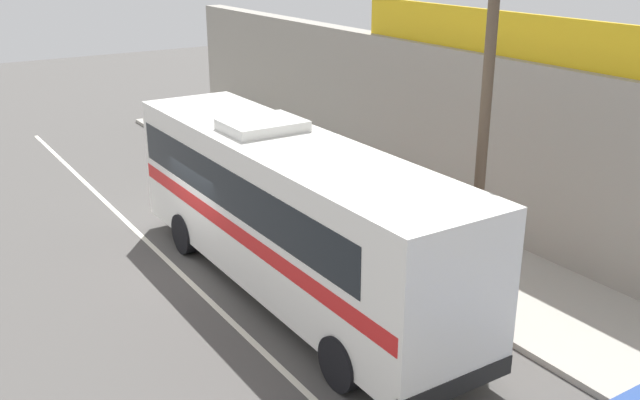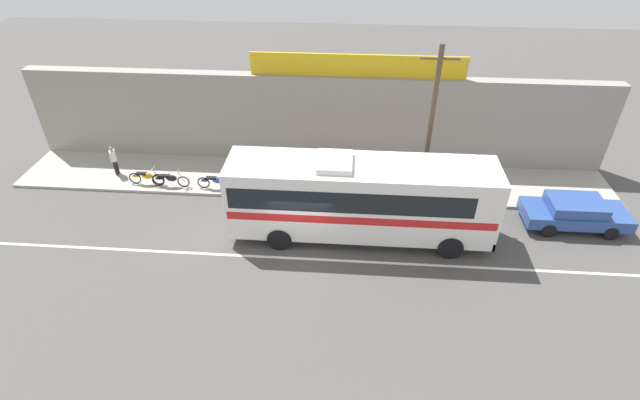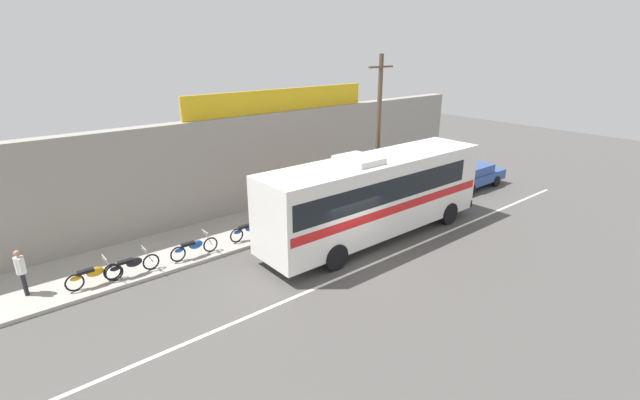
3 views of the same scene
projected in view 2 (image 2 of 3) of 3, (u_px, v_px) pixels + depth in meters
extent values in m
plane|color=#4F4C49|center=(301.00, 246.00, 20.35)|extent=(70.00, 70.00, 0.00)
cube|color=#A8A399|center=(312.00, 179.00, 24.55)|extent=(30.00, 3.60, 0.14)
cube|color=gray|center=(315.00, 120.00, 24.96)|extent=(30.00, 0.70, 4.80)
cube|color=gold|center=(358.00, 66.00, 23.14)|extent=(10.56, 0.12, 1.10)
cube|color=silver|center=(299.00, 258.00, 19.70)|extent=(30.00, 0.14, 0.01)
cube|color=white|center=(360.00, 197.00, 19.84)|extent=(11.02, 2.47, 3.10)
cube|color=black|center=(350.00, 186.00, 19.55)|extent=(9.70, 2.49, 0.96)
cube|color=red|center=(360.00, 203.00, 20.01)|extent=(10.80, 2.49, 0.36)
cube|color=black|center=(497.00, 194.00, 19.24)|extent=(0.04, 2.23, 1.40)
cube|color=black|center=(488.00, 229.00, 20.29)|extent=(0.12, 2.47, 0.36)
cube|color=silver|center=(335.00, 162.00, 18.94)|extent=(1.40, 1.73, 0.24)
cylinder|color=black|center=(443.00, 213.00, 21.39)|extent=(1.04, 0.32, 1.04)
cylinder|color=black|center=(450.00, 247.00, 19.52)|extent=(1.04, 0.32, 1.04)
cylinder|color=black|center=(287.00, 206.00, 21.82)|extent=(1.04, 0.32, 1.04)
cylinder|color=black|center=(280.00, 238.00, 19.95)|extent=(1.04, 0.32, 1.04)
cube|color=#2D4C93|center=(575.00, 215.00, 21.17)|extent=(4.50, 1.81, 0.56)
cube|color=#2D4C93|center=(576.00, 205.00, 20.87)|extent=(2.34, 1.63, 0.48)
cube|color=black|center=(596.00, 206.00, 20.84)|extent=(0.21, 1.52, 0.34)
cylinder|color=black|center=(595.00, 210.00, 21.96)|extent=(0.62, 0.20, 0.62)
cylinder|color=black|center=(611.00, 233.00, 20.56)|extent=(0.62, 0.20, 0.62)
cylinder|color=black|center=(537.00, 207.00, 22.12)|extent=(0.62, 0.20, 0.62)
cylinder|color=black|center=(549.00, 230.00, 20.72)|extent=(0.62, 0.20, 0.62)
cylinder|color=brown|center=(430.00, 129.00, 20.85)|extent=(0.22, 0.22, 7.45)
cylinder|color=brown|center=(440.00, 59.00, 19.05)|extent=(1.60, 0.10, 0.10)
torus|color=black|center=(230.00, 184.00, 23.50)|extent=(0.62, 0.06, 0.62)
torus|color=black|center=(204.00, 183.00, 23.58)|extent=(0.62, 0.06, 0.62)
cylinder|color=silver|center=(228.00, 179.00, 23.33)|extent=(0.34, 0.04, 0.65)
cylinder|color=silver|center=(225.00, 173.00, 23.15)|extent=(0.03, 0.56, 0.03)
ellipsoid|color=#1E51B2|center=(218.00, 180.00, 23.43)|extent=(0.56, 0.22, 0.34)
cube|color=black|center=(211.00, 178.00, 23.38)|extent=(0.52, 0.20, 0.10)
ellipsoid|color=#1E51B2|center=(204.00, 180.00, 23.50)|extent=(0.36, 0.14, 0.16)
torus|color=black|center=(184.00, 182.00, 23.66)|extent=(0.62, 0.06, 0.62)
torus|color=black|center=(158.00, 181.00, 23.74)|extent=(0.62, 0.06, 0.62)
cylinder|color=silver|center=(181.00, 176.00, 23.49)|extent=(0.34, 0.04, 0.65)
cylinder|color=silver|center=(178.00, 171.00, 23.31)|extent=(0.03, 0.56, 0.03)
ellipsoid|color=black|center=(171.00, 178.00, 23.59)|extent=(0.56, 0.22, 0.34)
cube|color=black|center=(165.00, 176.00, 23.54)|extent=(0.52, 0.20, 0.10)
ellipsoid|color=black|center=(159.00, 178.00, 23.66)|extent=(0.36, 0.14, 0.16)
torus|color=black|center=(282.00, 185.00, 23.44)|extent=(0.62, 0.06, 0.62)
torus|color=black|center=(256.00, 184.00, 23.52)|extent=(0.62, 0.06, 0.62)
cylinder|color=silver|center=(280.00, 179.00, 23.27)|extent=(0.34, 0.04, 0.65)
cylinder|color=silver|center=(277.00, 174.00, 23.10)|extent=(0.03, 0.56, 0.03)
ellipsoid|color=#1E51B2|center=(270.00, 181.00, 23.37)|extent=(0.56, 0.22, 0.34)
cube|color=black|center=(264.00, 179.00, 23.32)|extent=(0.52, 0.20, 0.10)
ellipsoid|color=#1E51B2|center=(257.00, 181.00, 23.44)|extent=(0.36, 0.14, 0.16)
torus|color=black|center=(159.00, 179.00, 23.84)|extent=(0.62, 0.06, 0.62)
torus|color=black|center=(135.00, 178.00, 23.91)|extent=(0.62, 0.06, 0.62)
cylinder|color=silver|center=(156.00, 174.00, 23.67)|extent=(0.34, 0.04, 0.65)
cylinder|color=silver|center=(153.00, 169.00, 23.49)|extent=(0.03, 0.56, 0.03)
ellipsoid|color=orange|center=(147.00, 176.00, 23.77)|extent=(0.56, 0.22, 0.34)
cube|color=black|center=(141.00, 173.00, 23.72)|extent=(0.52, 0.20, 0.10)
ellipsoid|color=orange|center=(136.00, 176.00, 23.83)|extent=(0.36, 0.14, 0.16)
cylinder|color=black|center=(117.00, 167.00, 24.69)|extent=(0.13, 0.13, 0.78)
cylinder|color=black|center=(115.00, 168.00, 24.54)|extent=(0.13, 0.13, 0.78)
cylinder|color=white|center=(113.00, 156.00, 24.22)|extent=(0.30, 0.30, 0.59)
sphere|color=#A37556|center=(111.00, 148.00, 23.97)|extent=(0.21, 0.21, 0.21)
cylinder|color=white|center=(114.00, 153.00, 24.37)|extent=(0.08, 0.08, 0.54)
cylinder|color=white|center=(111.00, 157.00, 24.04)|extent=(0.08, 0.08, 0.54)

